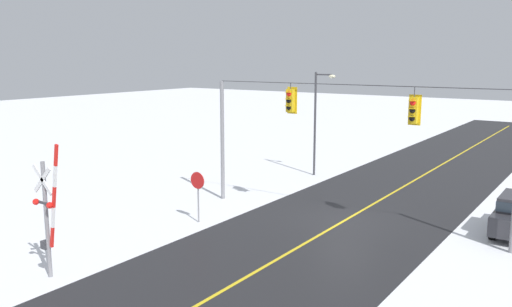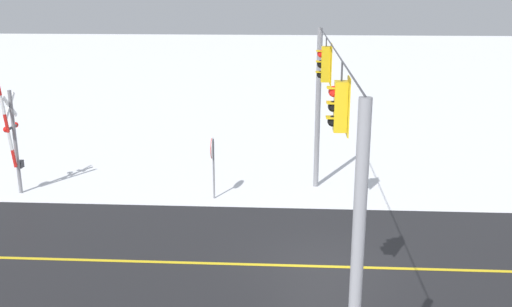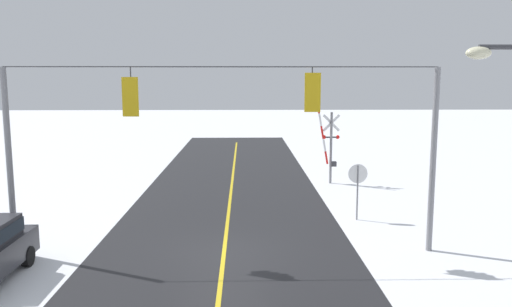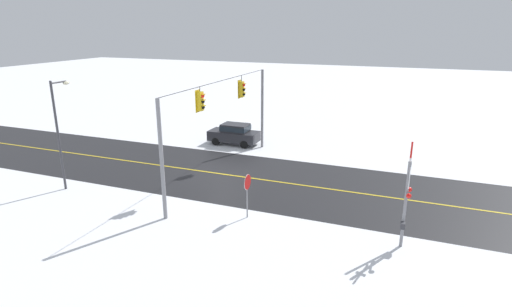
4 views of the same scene
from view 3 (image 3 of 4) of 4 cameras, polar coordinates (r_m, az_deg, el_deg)
The scene contains 4 objects.
ground_plane at distance 17.62m, azimuth -3.59°, elevation -10.93°, with size 160.00×160.00×0.00m, color white.
signal_span at distance 16.74m, azimuth -3.74°, elevation 2.26°, with size 14.20×0.47×6.22m.
stop_sign at distance 21.43m, azimuth 11.31°, elevation -2.85°, with size 0.80×0.09×2.35m.
railroad_crossing at distance 28.65m, azimuth 8.25°, elevation 1.18°, with size 1.37×0.31×4.65m.
Camera 3 is at (-0.69, 16.62, 5.81)m, focal length 35.74 mm.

